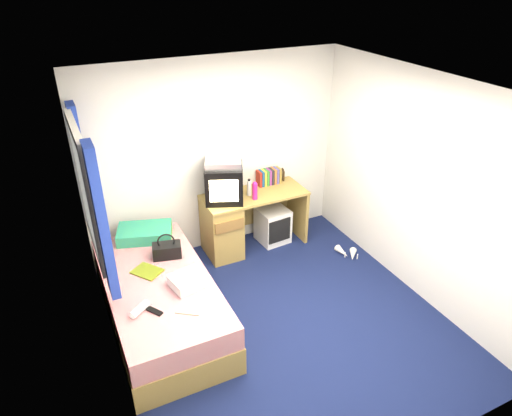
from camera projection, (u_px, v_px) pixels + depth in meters
name	position (u px, v px, depth m)	size (l,w,h in m)	color
ground	(280.00, 321.00, 4.73)	(3.40, 3.40, 0.00)	#0C1438
room_shell	(285.00, 197.00, 4.04)	(3.40, 3.40, 3.40)	white
bed	(161.00, 301.00, 4.61)	(1.01, 2.00, 0.54)	#A78A45
pillow	(145.00, 233.00, 5.11)	(0.59, 0.38, 0.13)	teal
desk	(234.00, 222.00, 5.71)	(1.30, 0.55, 0.75)	#A78A45
storage_cube	(273.00, 225.00, 5.99)	(0.37, 0.37, 0.46)	white
crt_tv	(224.00, 183.00, 5.40)	(0.56, 0.55, 0.44)	black
vcr	(223.00, 163.00, 5.28)	(0.42, 0.30, 0.08)	silver
book_row	(269.00, 177.00, 5.84)	(0.31, 0.13, 0.20)	maroon
picture_frame	(283.00, 175.00, 5.97)	(0.02, 0.12, 0.14)	black
pink_water_bottle	(255.00, 191.00, 5.47)	(0.06, 0.06, 0.20)	#E2207D
aerosol_can	(249.00, 188.00, 5.56)	(0.05, 0.05, 0.19)	white
handbag	(167.00, 250.00, 4.78)	(0.33, 0.23, 0.28)	black
towel	(189.00, 281.00, 4.37)	(0.33, 0.27, 0.11)	silver
magazine	(147.00, 271.00, 4.58)	(0.21, 0.28, 0.01)	#ACCA16
water_bottle	(139.00, 309.00, 4.04)	(0.07, 0.07, 0.20)	silver
colour_swatch_fan	(188.00, 312.00, 4.06)	(0.22, 0.06, 0.01)	yellow
remote_control	(155.00, 311.00, 4.06)	(0.05, 0.16, 0.02)	black
window_assembly	(89.00, 193.00, 4.18)	(0.11, 1.42, 1.40)	silver
white_heels	(348.00, 253.00, 5.75)	(0.23, 0.34, 0.09)	silver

